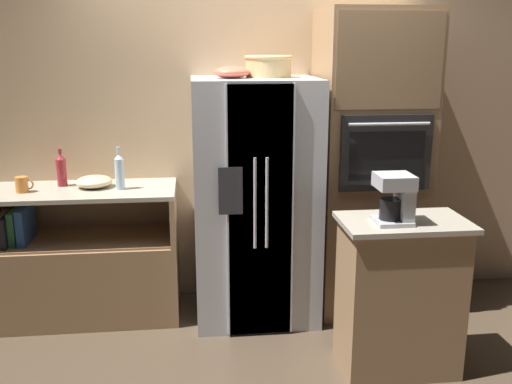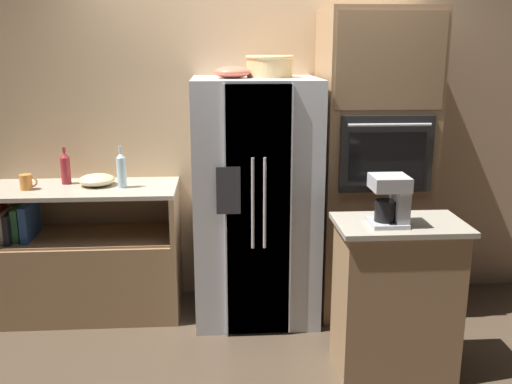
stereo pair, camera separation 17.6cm
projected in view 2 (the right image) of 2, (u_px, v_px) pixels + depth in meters
ground_plane at (256, 316)px, 4.15m from camera, size 20.00×20.00×0.00m
wall_back at (252, 116)px, 4.27m from camera, size 12.00×0.06×2.80m
counter_left at (85, 267)px, 4.14m from camera, size 1.33×0.58×0.95m
refrigerator at (255, 201)px, 4.01m from camera, size 0.85×0.77×1.70m
wall_oven at (372, 165)px, 4.06m from camera, size 0.75×0.70×2.15m
island_counter at (395, 298)px, 3.35m from camera, size 0.73×0.46×0.94m
wicker_basket at (270, 66)px, 3.85m from camera, size 0.33×0.33×0.15m
fruit_bowl at (232, 72)px, 3.76m from camera, size 0.24×0.24×0.08m
bottle_tall at (121, 170)px, 3.95m from camera, size 0.06×0.06×0.29m
bottle_short at (65, 168)px, 4.06m from camera, size 0.07×0.07×0.27m
mug at (26, 182)px, 3.91m from camera, size 0.12×0.08×0.11m
mixing_bowl at (97, 180)px, 4.03m from camera, size 0.25×0.25×0.08m
coffee_maker at (392, 199)px, 3.14m from camera, size 0.20×0.20×0.28m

